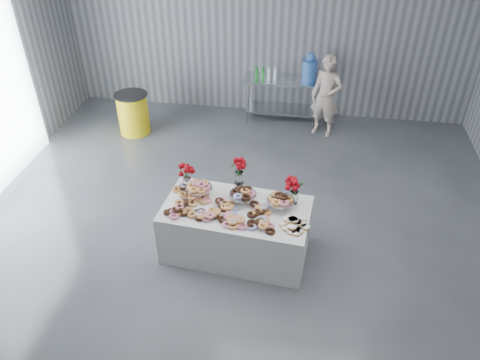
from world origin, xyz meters
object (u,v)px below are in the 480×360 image
object	(u,v)px
display_table	(236,230)
water_jug	(310,68)
trash_barrel	(133,113)
person	(326,96)
prep_table	(282,92)

from	to	relation	value
display_table	water_jug	world-z (taller)	water_jug
display_table	trash_barrel	distance (m)	3.88
water_jug	trash_barrel	xyz separation A→B (m)	(-3.27, -0.94, -0.75)
person	trash_barrel	distance (m)	3.68
person	trash_barrel	world-z (taller)	person
display_table	trash_barrel	world-z (taller)	trash_barrel
water_jug	person	size ratio (longest dim) A/B	0.35
display_table	person	xyz separation A→B (m)	(1.12, 3.50, 0.41)
prep_table	person	size ratio (longest dim) A/B	0.96
display_table	trash_barrel	xyz separation A→B (m)	(-2.50, 2.97, 0.03)
display_table	prep_table	distance (m)	3.93
display_table	prep_table	bearing A→B (deg)	86.10
display_table	person	size ratio (longest dim) A/B	1.22
water_jug	trash_barrel	world-z (taller)	water_jug
display_table	water_jug	size ratio (longest dim) A/B	3.43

